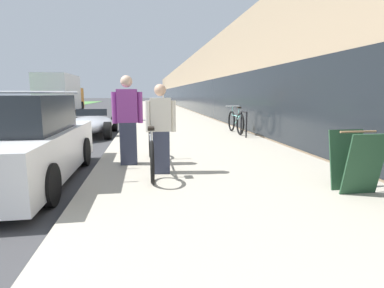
# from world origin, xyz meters

# --- Properties ---
(sidewalk_slab) EXTENTS (4.77, 70.00, 0.11)m
(sidewalk_slab) POSITION_xyz_m (5.95, 21.00, 0.06)
(sidewalk_slab) COLOR #B2AA99
(sidewalk_slab) RESTS_ON ground
(storefront_facade) EXTENTS (10.01, 70.00, 4.58)m
(storefront_facade) POSITION_xyz_m (13.36, 29.00, 2.29)
(storefront_facade) COLOR tan
(storefront_facade) RESTS_ON ground
(lawn_strip) EXTENTS (5.94, 70.00, 0.03)m
(lawn_strip) POSITION_xyz_m (-6.93, 25.00, 0.01)
(lawn_strip) COLOR #518E42
(lawn_strip) RESTS_ON ground
(tandem_bicycle) EXTENTS (0.52, 2.68, 0.87)m
(tandem_bicycle) POSITION_xyz_m (4.66, 2.51, 0.49)
(tandem_bicycle) COLOR black
(tandem_bicycle) RESTS_ON sidewalk_slab
(person_rider) EXTENTS (0.54, 0.21, 1.58)m
(person_rider) POSITION_xyz_m (4.84, 2.17, 0.91)
(person_rider) COLOR #33384C
(person_rider) RESTS_ON sidewalk_slab
(person_bystander) EXTENTS (0.60, 0.24, 1.77)m
(person_bystander) POSITION_xyz_m (4.22, 2.96, 1.00)
(person_bystander) COLOR #33384C
(person_bystander) RESTS_ON sidewalk_slab
(bike_rack_hoop) EXTENTS (0.05, 0.60, 0.84)m
(bike_rack_hoop) POSITION_xyz_m (7.80, 6.43, 0.63)
(bike_rack_hoop) COLOR black
(bike_rack_hoop) RESTS_ON sidewalk_slab
(cruiser_bike_nearest) EXTENTS (0.52, 1.84, 0.97)m
(cruiser_bike_nearest) POSITION_xyz_m (7.81, 7.38, 0.52)
(cruiser_bike_nearest) COLOR black
(cruiser_bike_nearest) RESTS_ON sidewalk_slab
(sandwich_board_sign) EXTENTS (0.56, 0.56, 0.90)m
(sandwich_board_sign) POSITION_xyz_m (7.56, 0.68, 0.57)
(sandwich_board_sign) COLOR #23472D
(sandwich_board_sign) RESTS_ON sidewalk_slab
(parked_sedan_curbside) EXTENTS (1.93, 4.01, 1.57)m
(parked_sedan_curbside) POSITION_xyz_m (2.39, 2.26, 0.68)
(parked_sedan_curbside) COLOR white
(parked_sedan_curbside) RESTS_ON ground
(vintage_roadster_curbside) EXTENTS (1.74, 3.85, 0.95)m
(vintage_roadster_curbside) POSITION_xyz_m (2.53, 8.35, 0.41)
(vintage_roadster_curbside) COLOR silver
(vintage_roadster_curbside) RESTS_ON ground
(moving_truck) EXTENTS (2.44, 7.02, 3.03)m
(moving_truck) POSITION_xyz_m (-2.28, 23.06, 1.53)
(moving_truck) COLOR orange
(moving_truck) RESTS_ON ground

